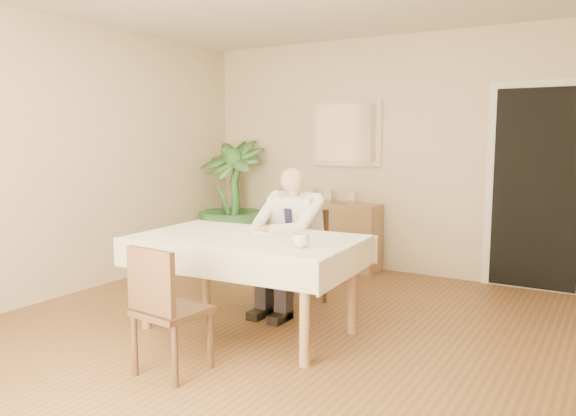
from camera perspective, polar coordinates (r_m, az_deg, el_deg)
The scene contains 17 objects.
room at distance 4.12m, azimuth -2.52°, elevation 4.29°, with size 5.00×5.02×2.60m.
doorway at distance 5.96m, azimuth 23.93°, elevation 1.73°, with size 0.96×0.07×2.10m.
mirror at distance 6.52m, azimuth 5.92°, elevation 7.60°, with size 0.86×0.04×0.76m.
dining_table at distance 4.34m, azimuth -4.19°, elevation -3.98°, with size 1.78×1.12×0.75m.
chair_far at distance 5.10m, azimuth 1.53°, elevation -4.36°, with size 0.45×0.45×0.86m.
chair_near at distance 3.66m, azimuth -12.52°, elevation -9.51°, with size 0.43×0.44×0.84m.
seated_man at distance 4.82m, azimuth -0.12°, elevation -2.53°, with size 0.48×0.72×1.24m.
plate at distance 4.51m, azimuth -2.13°, elevation -2.33°, with size 0.26×0.26×0.02m, color white.
food at distance 4.51m, azimuth -2.13°, elevation -2.05°, with size 0.14×0.14×0.06m, color brown.
knife at distance 4.44m, azimuth -2.12°, elevation -2.27°, with size 0.01×0.01×0.13m, color silver.
fork at distance 4.48m, azimuth -2.98°, elevation -2.18°, with size 0.01×0.01×0.13m, color silver.
coffee_mug at distance 3.88m, azimuth 1.31°, elevation -3.33°, with size 0.12×0.12×0.10m, color white.
sideboard at distance 6.49m, azimuth 5.22°, elevation -2.79°, with size 0.95×0.32×0.76m, color olive.
photo_frame_left at distance 6.65m, azimuth 2.23°, elevation 1.40°, with size 0.10×0.02×0.14m, color silver.
photo_frame_center at distance 6.50m, azimuth 3.99°, elevation 1.25°, with size 0.10×0.02×0.14m, color silver.
photo_frame_right at distance 6.44m, azimuth 6.44°, elevation 1.16°, with size 0.10×0.02×0.14m, color silver.
potted_palm at distance 6.95m, azimuth -5.70°, elevation 0.82°, with size 0.82×0.82×1.46m, color #2E6029.
Camera 1 is at (2.28, -3.43, 1.52)m, focal length 35.00 mm.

